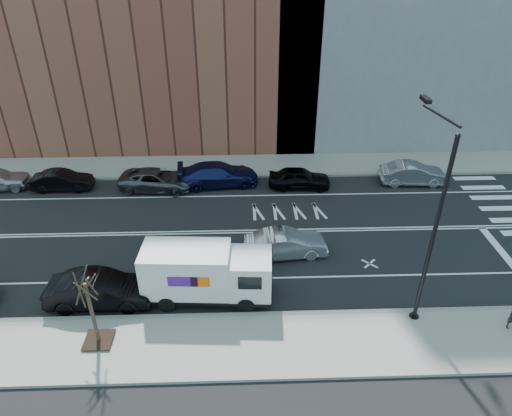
{
  "coord_description": "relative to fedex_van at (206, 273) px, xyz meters",
  "views": [
    {
      "loc": [
        -0.73,
        -22.41,
        15.14
      ],
      "look_at": [
        0.04,
        0.36,
        1.4
      ],
      "focal_mm": 32.0,
      "sensor_mm": 36.0,
      "label": 1
    }
  ],
  "objects": [
    {
      "name": "far_parked_e",
      "position": [
        5.72,
        10.98,
        -0.75
      ],
      "size": [
        4.3,
        1.89,
        1.44
      ],
      "primitive_type": "imported",
      "rotation": [
        0.0,
        0.0,
        1.52
      ],
      "color": "black",
      "rests_on": "ground"
    },
    {
      "name": "streetlight",
      "position": [
        9.52,
        -1.31,
        3.61
      ],
      "size": [
        0.44,
        4.02,
        9.34
      ],
      "color": "black",
      "rests_on": "ground"
    },
    {
      "name": "far_parked_f",
      "position": [
        13.72,
        11.33,
        -0.72
      ],
      "size": [
        4.62,
        1.76,
        1.5
      ],
      "primitive_type": "imported",
      "rotation": [
        0.0,
        0.0,
        1.53
      ],
      "color": "#9A9B9F",
      "rests_on": "ground"
    },
    {
      "name": "curb_near",
      "position": [
        2.52,
        -1.4,
        -1.39
      ],
      "size": [
        44.0,
        0.25,
        0.17
      ],
      "primitive_type": "cube",
      "color": "gray",
      "rests_on": "ground"
    },
    {
      "name": "ground",
      "position": [
        2.52,
        5.6,
        -1.47
      ],
      "size": [
        120.0,
        120.0,
        0.0
      ],
      "primitive_type": "plane",
      "color": "black",
      "rests_on": "ground"
    },
    {
      "name": "far_parked_c",
      "position": [
        -4.06,
        11.1,
        -0.77
      ],
      "size": [
        5.25,
        2.83,
        1.4
      ],
      "primitive_type": "imported",
      "rotation": [
        0.0,
        0.0,
        1.47
      ],
      "color": "#4C4E53",
      "rests_on": "ground"
    },
    {
      "name": "street_tree",
      "position": [
        -4.48,
        -2.8,
        -0.02
      ],
      "size": [
        1.2,
        1.2,
        3.75
      ],
      "color": "black",
      "rests_on": "ground"
    },
    {
      "name": "sidewalk_near",
      "position": [
        2.52,
        -3.2,
        -1.4
      ],
      "size": [
        44.0,
        3.6,
        0.15
      ],
      "primitive_type": "cube",
      "color": "gray",
      "rests_on": "ground"
    },
    {
      "name": "far_parked_b",
      "position": [
        -10.52,
        11.25,
        -0.8
      ],
      "size": [
        4.08,
        1.47,
        1.34
      ],
      "primitive_type": "imported",
      "rotation": [
        0.0,
        0.0,
        1.58
      ],
      "color": "black",
      "rests_on": "ground"
    },
    {
      "name": "near_parked_rear_a",
      "position": [
        -4.98,
        -0.26,
        -0.66
      ],
      "size": [
        4.92,
        1.73,
        1.62
      ],
      "primitive_type": "imported",
      "rotation": [
        0.0,
        0.0,
        1.57
      ],
      "color": "black",
      "rests_on": "ground"
    },
    {
      "name": "curb_far",
      "position": [
        2.52,
        12.6,
        -1.39
      ],
      "size": [
        44.0,
        0.25,
        0.17
      ],
      "primitive_type": "cube",
      "color": "gray",
      "rests_on": "ground"
    },
    {
      "name": "sidewalk_far",
      "position": [
        2.52,
        14.4,
        -1.4
      ],
      "size": [
        44.0,
        3.6,
        0.15
      ],
      "primitive_type": "cube",
      "color": "gray",
      "rests_on": "ground"
    },
    {
      "name": "fedex_van",
      "position": [
        0.0,
        0.0,
        0.0
      ],
      "size": [
        6.25,
        2.46,
        2.8
      ],
      "rotation": [
        0.0,
        0.0,
        -0.06
      ],
      "color": "black",
      "rests_on": "ground"
    },
    {
      "name": "far_parked_d",
      "position": [
        0.12,
        11.58,
        -0.67
      ],
      "size": [
        5.71,
        2.78,
        1.6
      ],
      "primitive_type": "imported",
      "rotation": [
        0.0,
        0.0,
        1.67
      ],
      "color": "#161D4D",
      "rests_on": "ground"
    },
    {
      "name": "driving_sedan",
      "position": [
        4.08,
        3.25,
        -0.74
      ],
      "size": [
        4.57,
        2.01,
        1.46
      ],
      "primitive_type": "imported",
      "rotation": [
        0.0,
        0.0,
        1.68
      ],
      "color": "silver",
      "rests_on": "ground"
    },
    {
      "name": "road_markings",
      "position": [
        2.52,
        5.6,
        -1.47
      ],
      "size": [
        40.0,
        8.6,
        0.01
      ],
      "primitive_type": null,
      "color": "white",
      "rests_on": "ground"
    }
  ]
}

